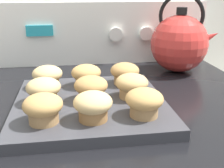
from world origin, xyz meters
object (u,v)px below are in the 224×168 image
object	(u,v)px
muffin_r0_c0	(43,108)
muffin_r2_c2	(125,73)
muffin_r1_c2	(132,85)
muffin_r2_c1	(86,75)
muffin_r1_c0	(44,90)
muffin_r2_c0	(47,76)
tea_kettle	(180,42)
muffin_r1_c1	(91,88)
muffin_r0_c1	(93,105)
muffin_pan	(90,105)
muffin_r0_c2	(144,102)

from	to	relation	value
muffin_r0_c0	muffin_r2_c2	xyz separation A→B (m)	(0.18, 0.18, 0.00)
muffin_r1_c2	muffin_r2_c1	distance (m)	0.13
muffin_r1_c0	muffin_r1_c2	world-z (taller)	same
muffin_r2_c0	tea_kettle	xyz separation A→B (m)	(0.38, 0.15, 0.04)
muffin_r1_c2	muffin_r1_c1	bearing A→B (deg)	-177.50
muffin_r0_c1	tea_kettle	world-z (taller)	tea_kettle
muffin_r1_c2	tea_kettle	bearing A→B (deg)	50.69
muffin_pan	muffin_r0_c0	xyz separation A→B (m)	(-0.09, -0.09, 0.04)
muffin_r2_c0	muffin_r2_c1	size ratio (longest dim) A/B	1.00
muffin_r1_c2	tea_kettle	distance (m)	0.32
muffin_r0_c1	muffin_r1_c1	world-z (taller)	same
muffin_pan	muffin_r2_c2	world-z (taller)	muffin_r2_c2
muffin_r1_c0	muffin_r1_c1	xyz separation A→B (m)	(0.10, -0.00, 0.00)
muffin_r0_c1	muffin_r0_c2	bearing A→B (deg)	1.22
muffin_r0_c2	muffin_r1_c2	size ratio (longest dim) A/B	1.00
muffin_pan	tea_kettle	size ratio (longest dim) A/B	1.35
muffin_r2_c0	muffin_r1_c0	bearing A→B (deg)	-91.02
muffin_pan	muffin_r1_c1	size ratio (longest dim) A/B	4.48
muffin_pan	tea_kettle	world-z (taller)	tea_kettle
muffin_pan	tea_kettle	bearing A→B (deg)	40.29
muffin_r0_c1	muffin_r2_c1	distance (m)	0.18
muffin_r1_c0	muffin_r0_c0	bearing A→B (deg)	-86.26
muffin_r1_c0	muffin_r2_c1	xyz separation A→B (m)	(0.09, 0.09, 0.00)
muffin_r1_c2	muffin_r2_c0	size ratio (longest dim) A/B	1.00
muffin_r0_c0	muffin_r2_c1	size ratio (longest dim) A/B	1.00
muffin_r1_c2	muffin_r1_c0	bearing A→B (deg)	-179.64
muffin_r2_c1	muffin_r1_c0	bearing A→B (deg)	-136.28
muffin_pan	muffin_r2_c0	distance (m)	0.14
muffin_r1_c2	muffin_r2_c0	distance (m)	0.20
muffin_r1_c1	muffin_r2_c1	world-z (taller)	same
muffin_r2_c0	muffin_r2_c2	distance (m)	0.18
muffin_r1_c0	muffin_r2_c2	bearing A→B (deg)	25.90
muffin_r2_c2	muffin_r2_c1	bearing A→B (deg)	-178.69
muffin_r0_c0	muffin_r2_c1	xyz separation A→B (m)	(0.09, 0.18, 0.00)
muffin_r1_c0	muffin_r1_c1	bearing A→B (deg)	-1.58
muffin_r0_c0	tea_kettle	world-z (taller)	tea_kettle
tea_kettle	muffin_r0_c1	bearing A→B (deg)	-130.69
muffin_pan	muffin_r2_c0	world-z (taller)	muffin_r2_c0
muffin_r0_c0	muffin_r0_c2	distance (m)	0.18
muffin_r0_c1	muffin_r2_c0	bearing A→B (deg)	116.21
muffin_r0_c0	muffin_r1_c0	bearing A→B (deg)	93.74
muffin_r1_c1	muffin_r2_c0	xyz separation A→B (m)	(-0.09, 0.10, 0.00)
muffin_r0_c2	tea_kettle	world-z (taller)	tea_kettle
muffin_r2_c1	tea_kettle	xyz separation A→B (m)	(0.29, 0.16, 0.04)
muffin_r2_c2	tea_kettle	size ratio (longest dim) A/B	0.30
muffin_r0_c2	muffin_r1_c0	bearing A→B (deg)	154.11
muffin_r0_c1	muffin_r1_c0	size ratio (longest dim) A/B	1.00
muffin_r1_c2	muffin_r2_c0	bearing A→B (deg)	153.37
muffin_pan	muffin_r0_c1	distance (m)	0.10
muffin_r0_c1	muffin_r2_c0	distance (m)	0.21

